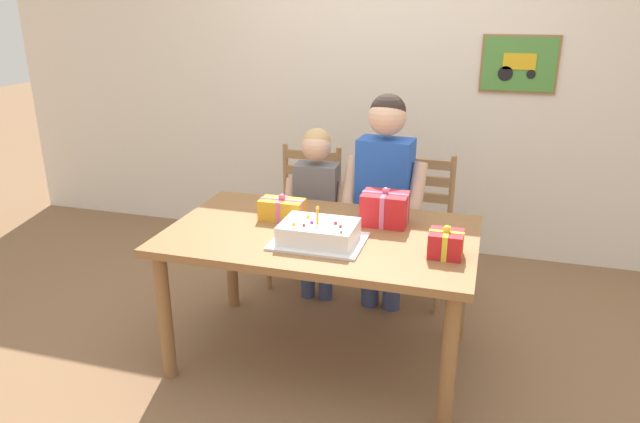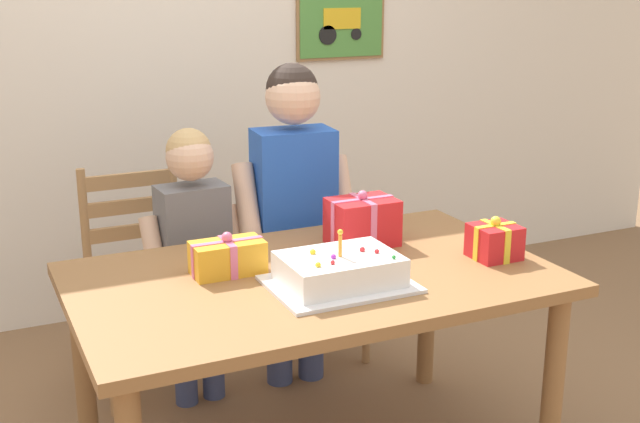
# 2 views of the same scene
# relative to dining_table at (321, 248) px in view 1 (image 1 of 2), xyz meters

# --- Properties ---
(ground_plane) EXTENTS (20.00, 20.00, 0.00)m
(ground_plane) POSITION_rel_dining_table_xyz_m (0.00, 0.00, -0.65)
(ground_plane) COLOR #846042
(back_wall) EXTENTS (6.40, 0.11, 2.60)m
(back_wall) POSITION_rel_dining_table_xyz_m (0.00, 1.72, 0.65)
(back_wall) COLOR silver
(back_wall) RESTS_ON ground
(dining_table) EXTENTS (1.56, 0.95, 0.73)m
(dining_table) POSITION_rel_dining_table_xyz_m (0.00, 0.00, 0.00)
(dining_table) COLOR olive
(dining_table) RESTS_ON ground
(birthday_cake) EXTENTS (0.44, 0.34, 0.19)m
(birthday_cake) POSITION_rel_dining_table_xyz_m (0.03, -0.14, 0.14)
(birthday_cake) COLOR silver
(birthday_cake) RESTS_ON dining_table
(gift_box_red_large) EXTENTS (0.24, 0.13, 0.15)m
(gift_box_red_large) POSITION_rel_dining_table_xyz_m (-0.25, 0.12, 0.14)
(gift_box_red_large) COLOR gold
(gift_box_red_large) RESTS_ON dining_table
(gift_box_beside_cake) EXTENTS (0.16, 0.15, 0.15)m
(gift_box_beside_cake) POSITION_rel_dining_table_xyz_m (0.63, -0.12, 0.15)
(gift_box_beside_cake) COLOR red
(gift_box_beside_cake) RESTS_ON dining_table
(gift_box_corner_small) EXTENTS (0.24, 0.18, 0.20)m
(gift_box_corner_small) POSITION_rel_dining_table_xyz_m (0.29, 0.20, 0.17)
(gift_box_corner_small) COLOR red
(gift_box_corner_small) RESTS_ON dining_table
(chair_left) EXTENTS (0.42, 0.42, 0.92)m
(chair_left) POSITION_rel_dining_table_xyz_m (-0.37, 0.90, -0.18)
(chair_left) COLOR #A87A4C
(chair_left) RESTS_ON ground
(chair_right) EXTENTS (0.44, 0.44, 0.92)m
(chair_right) POSITION_rel_dining_table_xyz_m (0.38, 0.90, -0.18)
(chair_right) COLOR #A87A4C
(chair_right) RESTS_ON ground
(child_older) EXTENTS (0.50, 0.29, 1.35)m
(child_older) POSITION_rel_dining_table_xyz_m (0.20, 0.64, 0.18)
(child_older) COLOR #38426B
(child_older) RESTS_ON ground
(child_younger) EXTENTS (0.41, 0.24, 1.13)m
(child_younger) POSITION_rel_dining_table_xyz_m (-0.22, 0.64, 0.04)
(child_younger) COLOR #38426B
(child_younger) RESTS_ON ground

